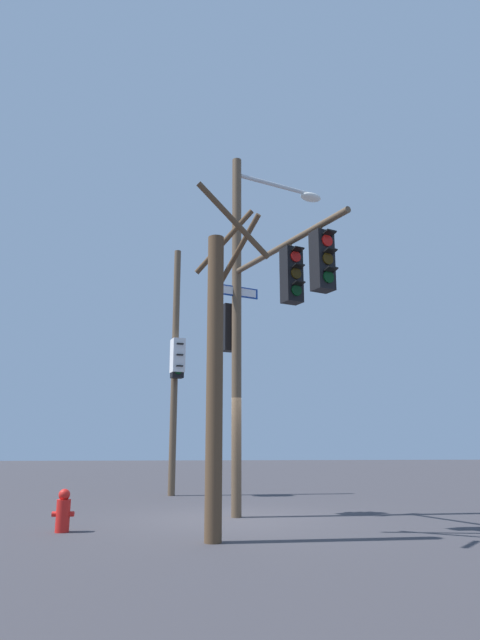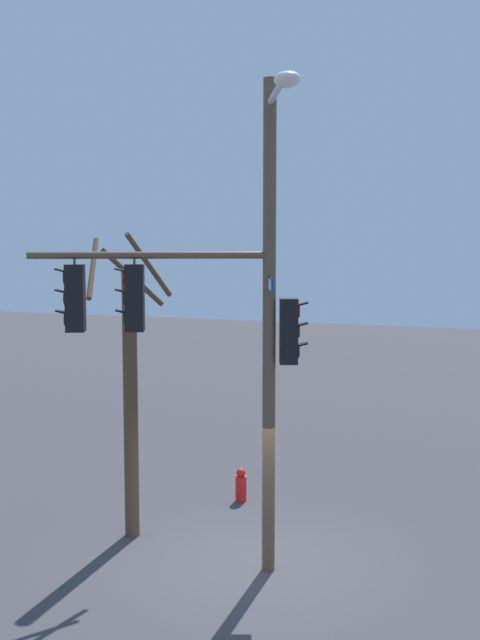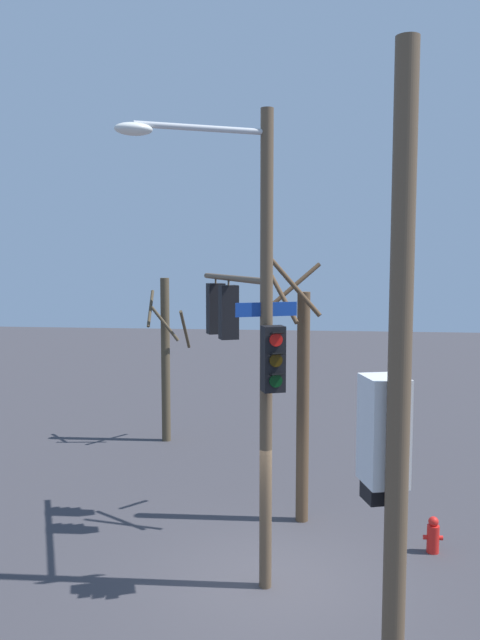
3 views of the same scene
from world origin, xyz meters
name	(u,v)px [view 3 (image 3 of 3)]	position (x,y,z in m)	size (l,w,h in m)	color
ground_plane	(271,581)	(0.00, 0.00, 0.00)	(80.00, 80.00, 0.00)	#3A383D
main_signal_pole_assembly	(244,322)	(-0.56, 0.50, 4.65)	(2.87, 4.82, 8.27)	brown
secondary_pole_assembly	(390,455)	(1.42, -5.05, 3.97)	(0.49, 0.76, 7.70)	brown
fire_hydrant	(433,535)	(3.10, 1.49, 0.34)	(0.38, 0.24, 0.73)	red
bare_tree_behind_pole	(302,396)	(0.47, 2.75, 2.80)	(1.31, 1.74, 5.80)	brown
bare_tree_across_street	(166,356)	(-3.89, 8.50, 2.71)	(1.22, 1.33, 5.18)	#4C402D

